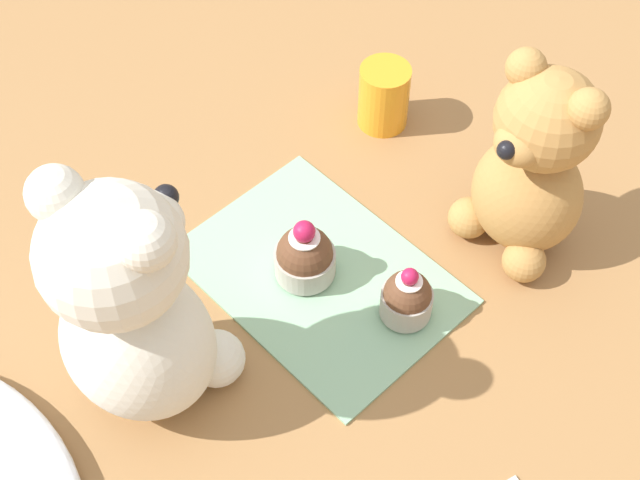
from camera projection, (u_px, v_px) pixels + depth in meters
The scene contains 7 objects.
ground_plane at pixel (320, 277), 0.82m from camera, with size 4.00×4.00×0.00m, color #9E7042.
knitted_placemat at pixel (320, 275), 0.81m from camera, with size 0.24×0.17×0.01m, color #8EBC99.
teddy_bear_cream at pixel (133, 309), 0.66m from camera, with size 0.15×0.14×0.25m.
teddy_bear_tan at pixel (532, 168), 0.77m from camera, with size 0.11×0.11×0.20m.
cupcake_near_cream_bear at pixel (305, 256), 0.79m from camera, with size 0.06×0.06×0.07m.
cupcake_near_tan_bear at pixel (407, 297), 0.77m from camera, with size 0.05×0.05×0.06m.
juice_glass at pixel (384, 96), 0.91m from camera, with size 0.05×0.05×0.07m, color orange.
Camera 1 is at (-0.34, 0.32, 0.67)m, focal length 50.00 mm.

